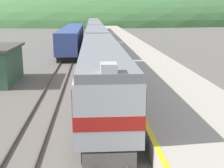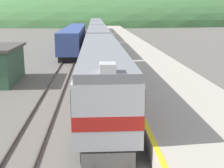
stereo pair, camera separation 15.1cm
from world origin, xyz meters
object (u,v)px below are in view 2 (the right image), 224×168
siding_train (74,38)px  carriage_third (97,31)px  carriage_fourth (96,26)px  express_train_lead_car (102,70)px  carriage_second (98,41)px

siding_train → carriage_third: bearing=72.2°
carriage_fourth → siding_train: carriage_fourth is taller
carriage_third → carriage_fourth: bearing=90.0°
express_train_lead_car → siding_train: bearing=97.1°
carriage_third → carriage_fourth: size_ratio=1.00×
carriage_second → carriage_fourth: bearing=90.0°
carriage_fourth → carriage_third: bearing=-90.0°
carriage_second → carriage_third: size_ratio=1.00×
express_train_lead_car → carriage_third: (0.00, 42.45, -0.01)m
carriage_fourth → siding_train: (-3.81, -32.58, -0.29)m
carriage_fourth → siding_train: 32.80m
carriage_fourth → siding_train: size_ratio=0.67×
carriage_second → carriage_fourth: same height
express_train_lead_car → carriage_fourth: express_train_lead_car is taller
express_train_lead_car → carriage_third: express_train_lead_car is taller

